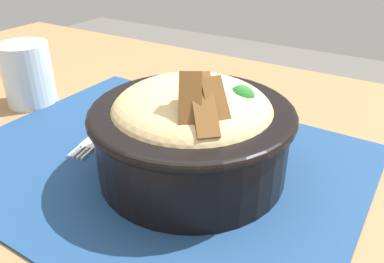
% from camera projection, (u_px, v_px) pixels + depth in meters
% --- Properties ---
extents(table, '(1.34, 0.77, 0.74)m').
position_uv_depth(table, '(151.00, 195.00, 0.50)').
color(table, olive).
rests_on(table, ground_plane).
extents(placemat, '(0.46, 0.36, 0.00)m').
position_uv_depth(placemat, '(157.00, 160.00, 0.45)').
color(placemat, navy).
rests_on(placemat, table).
extents(bowl, '(0.23, 0.23, 0.13)m').
position_uv_depth(bowl, '(192.00, 129.00, 0.40)').
color(bowl, black).
rests_on(bowl, placemat).
extents(fork, '(0.04, 0.13, 0.00)m').
position_uv_depth(fork, '(102.00, 134.00, 0.50)').
color(fork, '#BBBBBB').
rests_on(fork, placemat).
extents(drinking_glass, '(0.07, 0.07, 0.09)m').
position_uv_depth(drinking_glass, '(29.00, 78.00, 0.57)').
color(drinking_glass, silver).
rests_on(drinking_glass, table).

